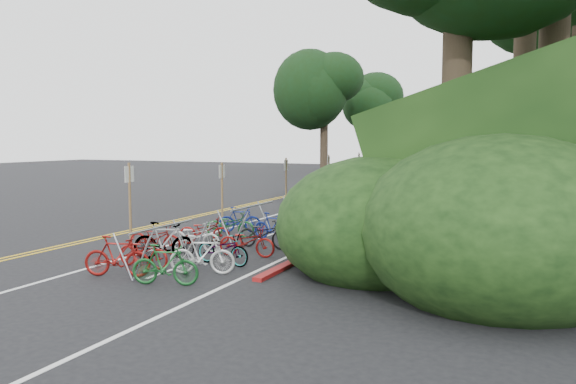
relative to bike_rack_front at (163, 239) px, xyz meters
The scene contains 10 objects.
ground 3.64m from the bike_rack_front, 146.98° to the left, with size 120.00×120.00×0.00m, color black.
road_markings 12.28m from the bike_rack_front, 101.02° to the left, with size 7.47×80.00×0.01m.
red_curb 14.22m from the bike_rack_front, 78.93° to the left, with size 0.25×28.00×0.10m, color maroon.
embankment 23.29m from the bike_rack_front, 64.54° to the left, with size 14.30×48.14×9.11m.
bike_rack_front is the anchor object (origin of this frame).
bike_racks_rest 14.93m from the bike_rack_front, 89.90° to the left, with size 1.14×23.00×1.17m.
signpost_near 3.46m from the bike_rack_front, 143.57° to the left, with size 0.08×0.40×2.66m.
signposts_rest 16.12m from the bike_rack_front, 98.48° to the left, with size 0.08×18.40×2.50m.
bike_front 2.35m from the bike_rack_front, 132.62° to the left, with size 1.76×0.61×0.93m, color maroon.
bike_valet 2.53m from the bike_rack_front, 87.82° to the left, with size 3.26×9.16×1.09m.
Camera 1 is at (11.70, -13.60, 3.36)m, focal length 35.00 mm.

